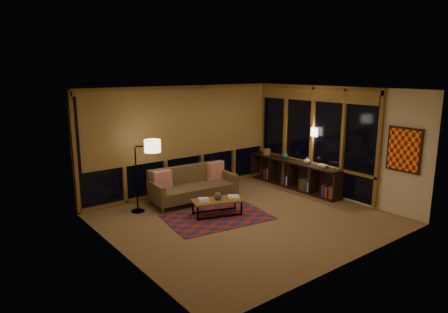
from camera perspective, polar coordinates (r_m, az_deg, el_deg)
floor at (r=8.53m, az=3.20°, el=-8.89°), size 5.50×5.00×0.01m
ceiling at (r=7.96m, az=3.43°, el=9.55°), size 5.50×5.00×0.01m
walls at (r=8.14m, az=3.31°, el=0.01°), size 5.51×5.01×2.70m
window_wall_back at (r=10.07m, az=-5.78°, el=2.34°), size 5.30×0.16×2.60m
window_wall_right at (r=10.44m, az=12.33°, el=2.48°), size 0.16×3.70×2.60m
wall_art at (r=9.10m, az=24.32°, el=0.88°), size 0.06×0.74×0.94m
wall_sconce at (r=10.27m, az=12.80°, el=3.43°), size 0.12×0.18×0.22m
sofa at (r=9.45m, az=-4.33°, el=-4.13°), size 2.08×0.98×0.82m
pillow_left at (r=9.20m, az=-8.76°, el=-3.32°), size 0.44×0.18×0.43m
pillow_right at (r=9.92m, az=-1.21°, el=-2.00°), size 0.45×0.18×0.44m
area_rug at (r=8.60m, az=-0.97°, el=-8.65°), size 2.33×1.73×0.01m
coffee_table at (r=8.66m, az=-1.00°, el=-7.30°), size 1.16×0.80×0.35m
book_stack_a at (r=8.48m, az=-2.95°, el=-6.20°), size 0.32×0.29×0.07m
book_stack_b at (r=8.72m, az=1.37°, el=-5.78°), size 0.28×0.27×0.04m
ceramic_pot at (r=8.58m, az=-0.86°, el=-5.63°), size 0.23×0.23×0.17m
floor_lamp at (r=8.90m, az=-12.42°, el=-2.79°), size 0.64×0.56×1.62m
bookshelf at (r=10.76m, az=9.81°, el=-2.49°), size 0.40×2.93×0.73m
basket at (r=11.32m, az=6.13°, el=0.68°), size 0.27×0.27×0.16m
teal_bowl at (r=10.86m, az=8.73°, el=0.11°), size 0.19×0.19×0.16m
vase at (r=10.36m, az=11.79°, el=-0.55°), size 0.21×0.21×0.18m
shelf_book_stack at (r=10.07m, az=13.89°, el=-1.34°), size 0.20×0.26×0.07m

